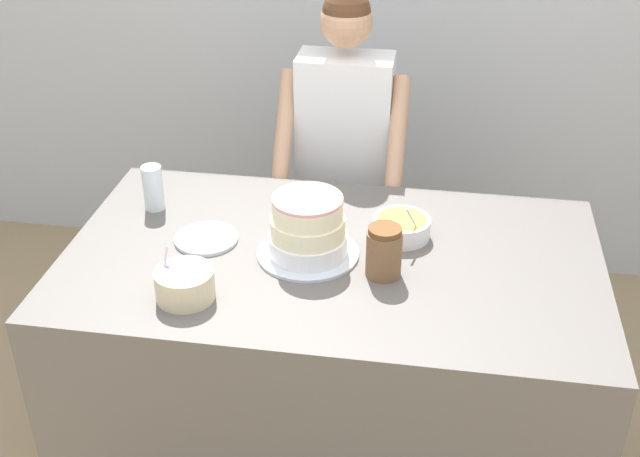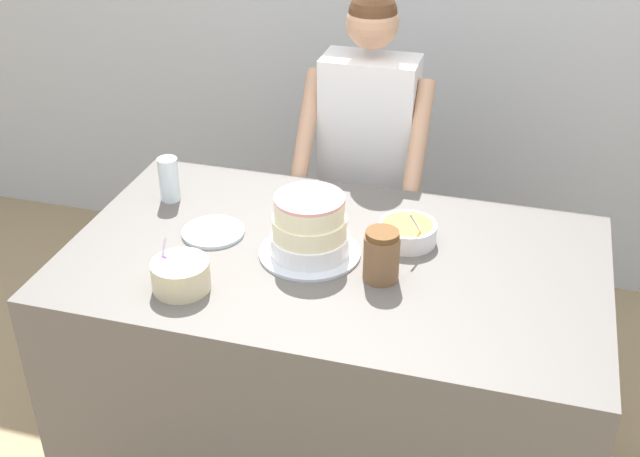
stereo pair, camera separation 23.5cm
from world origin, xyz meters
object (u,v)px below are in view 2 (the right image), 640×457
Objects in this scene: frosting_bowl_orange at (407,232)px; cake at (310,229)px; frosting_bowl_purple at (181,274)px; drinking_glass at (169,179)px; stoneware_jar at (381,256)px; person_baker at (368,151)px; ceramic_plate at (213,232)px.

cake is at bearing -150.84° from frosting_bowl_orange.
frosting_bowl_purple is 0.55m from drinking_glass.
frosting_bowl_purple is 0.58m from stoneware_jar.
stoneware_jar reaches higher than frosting_bowl_purple.
drinking_glass is at bearing -136.03° from person_baker.
frosting_bowl_purple is at bearing -143.34° from frosting_bowl_orange.
person_baker is 0.86m from stoneware_jar.
drinking_glass is (-0.83, 0.05, 0.04)m from frosting_bowl_orange.
frosting_bowl_orange is (0.26, -0.60, 0.03)m from person_baker.
drinking_glass is (-0.57, -0.55, 0.07)m from person_baker.
cake is 0.34m from ceramic_plate.
cake is (-0.01, -0.75, 0.08)m from person_baker.
cake reaches higher than frosting_bowl_orange.
cake is at bearing -20.17° from drinking_glass.
frosting_bowl_purple is at bearing -61.83° from drinking_glass.
ceramic_plate is at bearing -168.64° from frosting_bowl_orange.
person_baker is 0.76m from cake.
person_baker is at bearing 89.27° from cake.
frosting_bowl_orange reaches higher than ceramic_plate.
drinking_glass is 0.30m from ceramic_plate.
ceramic_plate is (-0.34, -0.72, -0.00)m from person_baker.
cake is at bearing -5.39° from ceramic_plate.
frosting_bowl_orange is 0.91× the size of ceramic_plate.
cake reaches higher than drinking_glass.
drinking_glass reaches higher than frosting_bowl_purple.
person_baker is 10.19× the size of drinking_glass.
cake is 1.87× the size of frosting_bowl_purple.
cake reaches higher than ceramic_plate.
drinking_glass is 0.97× the size of stoneware_jar.
cake is at bearing 163.47° from stoneware_jar.
person_baker is at bearing 73.18° from frosting_bowl_purple.
ceramic_plate is at bearing -37.39° from drinking_glass.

